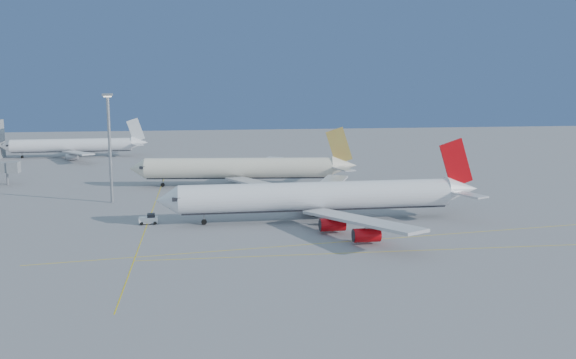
# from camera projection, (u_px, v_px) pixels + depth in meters

# --- Properties ---
(ground) EXTENTS (500.00, 500.00, 0.00)m
(ground) POSITION_uv_depth(u_px,v_px,m) (337.00, 234.00, 133.46)
(ground) COLOR slate
(ground) RESTS_ON ground
(taxiway_lines) EXTENTS (118.86, 140.00, 0.02)m
(taxiway_lines) POSITION_uv_depth(u_px,v_px,m) (264.00, 229.00, 137.78)
(taxiway_lines) COLOR gold
(taxiway_lines) RESTS_ON ground
(airliner_virgin) EXTENTS (74.40, 66.95, 18.38)m
(airliner_virgin) POSITION_uv_depth(u_px,v_px,m) (323.00, 197.00, 145.18)
(airliner_virgin) COLOR white
(airliner_virgin) RESTS_ON ground
(airliner_etihad) EXTENTS (67.35, 61.94, 17.57)m
(airliner_etihad) POSITION_uv_depth(u_px,v_px,m) (244.00, 168.00, 189.17)
(airliner_etihad) COLOR beige
(airliner_etihad) RESTS_ON ground
(airliner_third) EXTENTS (57.09, 52.67, 15.33)m
(airliner_third) POSITION_uv_depth(u_px,v_px,m) (75.00, 145.00, 254.96)
(airliner_third) COLOR white
(airliner_third) RESTS_ON ground
(pushback_tug) EXTENTS (4.19, 2.67, 2.31)m
(pushback_tug) POSITION_uv_depth(u_px,v_px,m) (149.00, 219.00, 142.53)
(pushback_tug) COLOR white
(pushback_tug) RESTS_ON ground
(light_mast) EXTENTS (2.42, 2.42, 28.03)m
(light_mast) POSITION_uv_depth(u_px,v_px,m) (109.00, 139.00, 163.61)
(light_mast) COLOR gray
(light_mast) RESTS_ON ground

